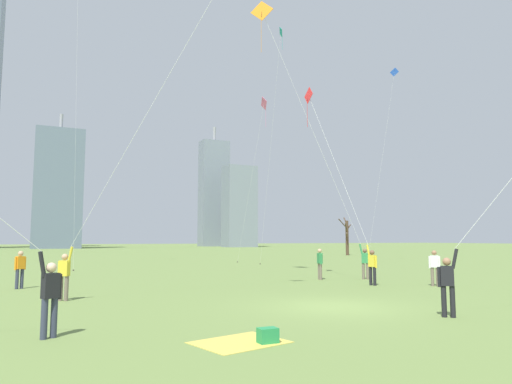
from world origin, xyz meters
TOP-DOWN VIEW (x-y plane):
  - ground_plane at (0.00, 0.00)m, footprint 400.00×400.00m
  - kite_flyer_foreground_right_white at (2.68, -3.66)m, footprint 6.35×4.63m
  - kite_flyer_foreground_left_orange at (6.07, 8.46)m, footprint 5.22×4.04m
  - kite_flyer_midfield_right_green at (-7.10, 4.70)m, footprint 6.13×3.44m
  - kite_flyer_midfield_center_red at (5.36, 5.54)m, footprint 0.85×5.30m
  - bystander_watching_nearby at (7.75, 3.39)m, footprint 0.38×0.39m
  - bystander_far_off_by_trees at (-9.37, 10.04)m, footprint 0.44×0.35m
  - bystander_strolling_midfield at (4.87, 8.51)m, footprint 0.27×0.50m
  - distant_kite_high_overhead_teal at (8.31, 19.84)m, footprint 0.27×4.34m
  - distant_kite_drifting_right_pink at (9.00, 24.33)m, footprint 1.52×3.79m
  - distant_kite_low_near_trees_blue at (19.79, 19.64)m, footprint 3.50×0.92m
  - picnic_spot at (-4.41, -3.64)m, footprint 2.10×1.81m
  - bare_tree_center at (28.33, 38.74)m, footprint 2.53×3.14m
  - skyline_mid_tower_left at (39.74, 103.92)m, footprint 8.29×6.36m
  - skyline_mid_tower_right at (-5.99, 104.37)m, footprint 10.62×8.71m
  - skyline_slender_spire at (37.86, 119.75)m, footprint 8.35×5.53m

SIDE VIEW (x-z plane):
  - ground_plane at x=0.00m, z-range 0.00..0.00m
  - picnic_spot at x=-4.41m, z-range -0.06..0.25m
  - bystander_watching_nearby at x=7.75m, z-range 0.09..1.71m
  - bystander_far_off_by_trees at x=-9.37m, z-range 0.09..1.71m
  - bystander_strolling_midfield at x=4.87m, z-range 0.09..1.71m
  - kite_flyer_midfield_center_red at x=5.36m, z-range -3.17..7.62m
  - kite_flyer_midfield_right_green at x=-7.10m, z-range -4.33..9.13m
  - kite_flyer_foreground_right_white at x=2.68m, z-range -2.89..7.91m
  - bare_tree_center at x=28.33m, z-range 0.06..5.19m
  - kite_flyer_foreground_left_orange at x=6.07m, z-range -3.65..12.58m
  - skyline_mid_tower_left at x=39.74m, z-range 0.00..22.07m
  - distant_kite_drifting_right_pink at x=9.00m, z-range 5.98..20.91m
  - skyline_mid_tower_right at x=-5.99m, z-range -2.03..29.74m
  - distant_kite_low_near_trees_blue at x=19.79m, z-range 6.14..23.98m
  - skyline_slender_spire at x=37.86m, z-range -2.23..34.32m
  - distant_kite_high_overhead_teal at x=8.31m, z-range 6.75..26.04m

